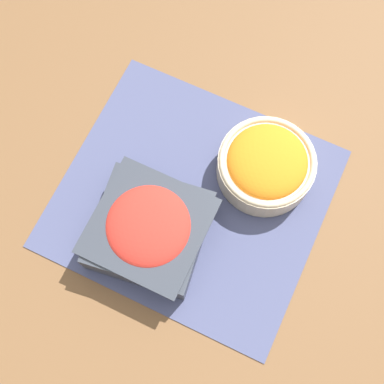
% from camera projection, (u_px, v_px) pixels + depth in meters
% --- Properties ---
extents(ground_plane, '(3.00, 3.00, 0.00)m').
position_uv_depth(ground_plane, '(192.00, 198.00, 0.94)').
color(ground_plane, brown).
extents(placemat, '(0.45, 0.40, 0.00)m').
position_uv_depth(placemat, '(192.00, 198.00, 0.94)').
color(placemat, '#474C70').
rests_on(placemat, ground_plane).
extents(tomato_bowl, '(0.20, 0.20, 0.08)m').
position_uv_depth(tomato_bowl, '(149.00, 229.00, 0.88)').
color(tomato_bowl, '#333842').
rests_on(tomato_bowl, placemat).
extents(carrot_bowl, '(0.17, 0.17, 0.07)m').
position_uv_depth(carrot_bowl, '(266.00, 164.00, 0.92)').
color(carrot_bowl, beige).
rests_on(carrot_bowl, placemat).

